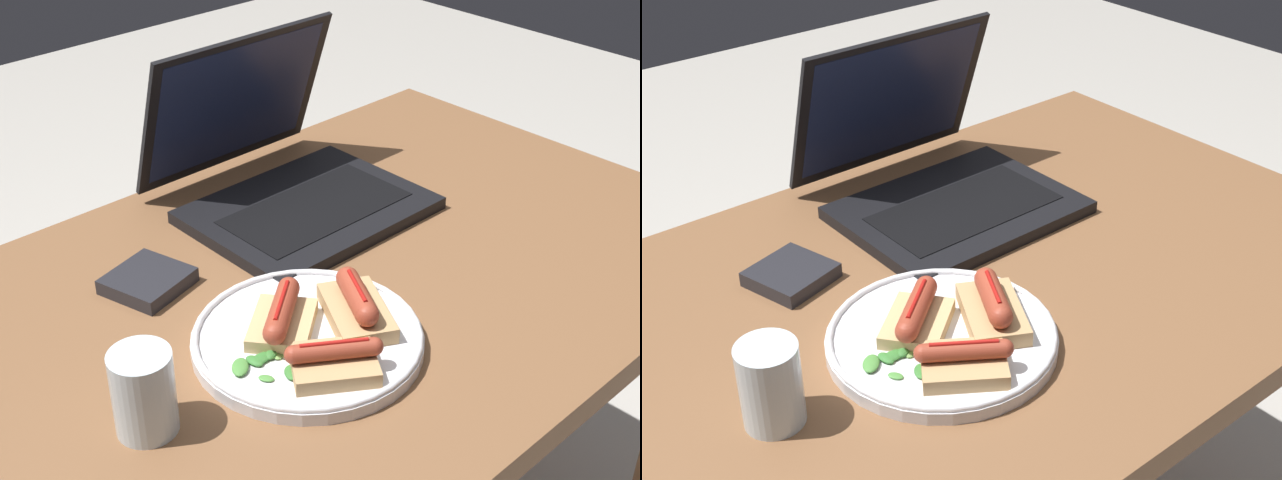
# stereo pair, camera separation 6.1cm
# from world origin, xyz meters

# --- Properties ---
(desk) EXTENTS (1.14, 0.72, 0.74)m
(desk) POSITION_xyz_m (0.00, 0.00, 0.66)
(desk) COLOR brown
(desk) RESTS_ON ground_plane
(laptop) EXTENTS (0.32, 0.32, 0.24)m
(laptop) POSITION_xyz_m (0.10, 0.18, 0.79)
(laptop) COLOR black
(laptop) RESTS_ON desk
(plate) EXTENTS (0.27, 0.27, 0.02)m
(plate) POSITION_xyz_m (-0.10, -0.09, 0.75)
(plate) COLOR silver
(plate) RESTS_ON desk
(sausage_toast_left) EXTENTS (0.12, 0.11, 0.04)m
(sausage_toast_left) POSITION_xyz_m (-0.12, -0.06, 0.78)
(sausage_toast_left) COLOR tan
(sausage_toast_left) RESTS_ON plate
(sausage_toast_middle) EXTENTS (0.11, 0.13, 0.05)m
(sausage_toast_middle) POSITION_xyz_m (-0.04, -0.11, 0.78)
(sausage_toast_middle) COLOR tan
(sausage_toast_middle) RESTS_ON plate
(sausage_toast_right) EXTENTS (0.12, 0.11, 0.04)m
(sausage_toast_right) POSITION_xyz_m (-0.13, -0.15, 0.77)
(sausage_toast_right) COLOR tan
(sausage_toast_right) RESTS_ON plate
(salad_pile) EXTENTS (0.07, 0.08, 0.01)m
(salad_pile) POSITION_xyz_m (-0.18, -0.09, 0.76)
(salad_pile) COLOR #709E4C
(salad_pile) RESTS_ON plate
(drinking_glass) EXTENTS (0.06, 0.06, 0.09)m
(drinking_glass) POSITION_xyz_m (-0.31, -0.08, 0.79)
(drinking_glass) COLOR silver
(drinking_glass) RESTS_ON desk
(external_drive) EXTENTS (0.11, 0.11, 0.02)m
(external_drive) POSITION_xyz_m (-0.17, 0.14, 0.75)
(external_drive) COLOR #232328
(external_drive) RESTS_ON desk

